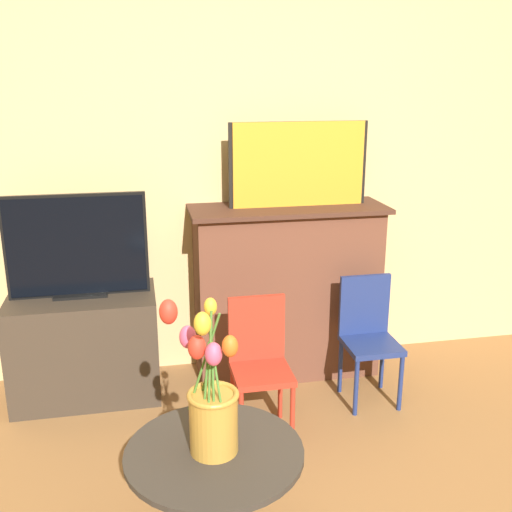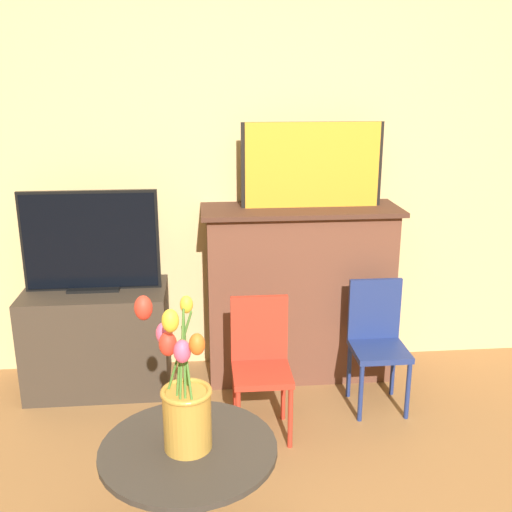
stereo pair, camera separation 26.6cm
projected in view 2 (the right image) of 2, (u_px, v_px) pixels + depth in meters
wall_back at (264, 137)px, 3.35m from camera, size 8.00×0.06×2.70m
fireplace_mantel at (299, 290)px, 3.40m from camera, size 1.09×0.40×0.99m
painting at (312, 165)px, 3.21m from camera, size 0.77×0.03×0.45m
tv_stand at (98, 338)px, 3.31m from camera, size 0.76×0.45×0.57m
tv_monitor at (91, 243)px, 3.15m from camera, size 0.72×0.12×0.54m
chair_red at (261, 359)px, 2.87m from camera, size 0.28×0.28×0.67m
chair_blue at (377, 337)px, 3.11m from camera, size 0.28×0.28×0.67m
side_table at (190, 490)px, 2.04m from camera, size 0.60×0.60×0.49m
vase_tulips at (184, 400)px, 1.94m from camera, size 0.24×0.24×0.53m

